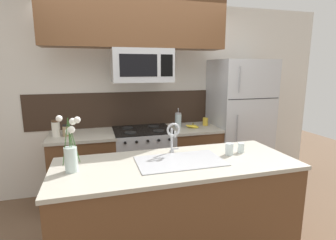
{
  "coord_description": "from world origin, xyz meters",
  "views": [
    {
      "loc": [
        -0.61,
        -2.42,
        1.72
      ],
      "look_at": [
        0.17,
        0.27,
        1.16
      ],
      "focal_mm": 28.0,
      "sensor_mm": 36.0,
      "label": 1
    }
  ],
  "objects_px": {
    "flower_vase": "(71,153)",
    "spare_glass": "(241,148)",
    "stove_range": "(143,162)",
    "storage_jar_tall": "(56,128)",
    "storage_jar_medium": "(66,130)",
    "banana_bunch": "(193,126)",
    "sink_faucet": "(173,134)",
    "french_press": "(178,120)",
    "coffee_tin": "(205,122)",
    "microwave": "(142,66)",
    "drinking_glass": "(229,149)",
    "refrigerator": "(238,123)"
  },
  "relations": [
    {
      "from": "french_press",
      "to": "storage_jar_tall",
      "type": "bearing_deg",
      "value": -176.85
    },
    {
      "from": "refrigerator",
      "to": "flower_vase",
      "type": "relative_size",
      "value": 3.98
    },
    {
      "from": "microwave",
      "to": "sink_faucet",
      "type": "height_order",
      "value": "microwave"
    },
    {
      "from": "microwave",
      "to": "storage_jar_medium",
      "type": "relative_size",
      "value": 5.39
    },
    {
      "from": "storage_jar_tall",
      "to": "flower_vase",
      "type": "height_order",
      "value": "flower_vase"
    },
    {
      "from": "sink_faucet",
      "to": "spare_glass",
      "type": "xyz_separation_m",
      "value": [
        0.65,
        -0.14,
        -0.15
      ]
    },
    {
      "from": "storage_jar_medium",
      "to": "french_press",
      "type": "height_order",
      "value": "french_press"
    },
    {
      "from": "storage_jar_tall",
      "to": "sink_faucet",
      "type": "bearing_deg",
      "value": -41.08
    },
    {
      "from": "microwave",
      "to": "spare_glass",
      "type": "bearing_deg",
      "value": -57.01
    },
    {
      "from": "banana_bunch",
      "to": "flower_vase",
      "type": "bearing_deg",
      "value": -142.02
    },
    {
      "from": "flower_vase",
      "to": "stove_range",
      "type": "bearing_deg",
      "value": 56.72
    },
    {
      "from": "stove_range",
      "to": "microwave",
      "type": "xyz_separation_m",
      "value": [
        0.0,
        -0.02,
        1.29
      ]
    },
    {
      "from": "refrigerator",
      "to": "coffee_tin",
      "type": "distance_m",
      "value": 0.51
    },
    {
      "from": "stove_range",
      "to": "refrigerator",
      "type": "height_order",
      "value": "refrigerator"
    },
    {
      "from": "drinking_glass",
      "to": "microwave",
      "type": "bearing_deg",
      "value": 116.89
    },
    {
      "from": "storage_jar_tall",
      "to": "storage_jar_medium",
      "type": "relative_size",
      "value": 1.44
    },
    {
      "from": "microwave",
      "to": "spare_glass",
      "type": "distance_m",
      "value": 1.59
    },
    {
      "from": "spare_glass",
      "to": "microwave",
      "type": "bearing_deg",
      "value": 122.99
    },
    {
      "from": "drinking_glass",
      "to": "flower_vase",
      "type": "relative_size",
      "value": 0.24
    },
    {
      "from": "coffee_tin",
      "to": "drinking_glass",
      "type": "xyz_separation_m",
      "value": [
        -0.32,
        -1.26,
        0.0
      ]
    },
    {
      "from": "stove_range",
      "to": "storage_jar_tall",
      "type": "bearing_deg",
      "value": -178.58
    },
    {
      "from": "storage_jar_tall",
      "to": "french_press",
      "type": "bearing_deg",
      "value": 3.15
    },
    {
      "from": "microwave",
      "to": "french_press",
      "type": "relative_size",
      "value": 2.79
    },
    {
      "from": "french_press",
      "to": "spare_glass",
      "type": "bearing_deg",
      "value": -79.12
    },
    {
      "from": "french_press",
      "to": "sink_faucet",
      "type": "xyz_separation_m",
      "value": [
        -0.41,
        -1.09,
        0.1
      ]
    },
    {
      "from": "coffee_tin",
      "to": "banana_bunch",
      "type": "bearing_deg",
      "value": -154.81
    },
    {
      "from": "storage_jar_medium",
      "to": "spare_glass",
      "type": "bearing_deg",
      "value": -33.91
    },
    {
      "from": "stove_range",
      "to": "banana_bunch",
      "type": "xyz_separation_m",
      "value": [
        0.68,
        -0.06,
        0.47
      ]
    },
    {
      "from": "microwave",
      "to": "storage_jar_medium",
      "type": "xyz_separation_m",
      "value": [
        -0.94,
        -0.02,
        -0.77
      ]
    },
    {
      "from": "storage_jar_medium",
      "to": "spare_glass",
      "type": "height_order",
      "value": "storage_jar_medium"
    },
    {
      "from": "microwave",
      "to": "storage_jar_medium",
      "type": "bearing_deg",
      "value": -178.88
    },
    {
      "from": "microwave",
      "to": "refrigerator",
      "type": "distance_m",
      "value": 1.65
    },
    {
      "from": "banana_bunch",
      "to": "spare_glass",
      "type": "relative_size",
      "value": 2.02
    },
    {
      "from": "storage_jar_medium",
      "to": "coffee_tin",
      "type": "xyz_separation_m",
      "value": [
        1.86,
        0.09,
        -0.01
      ]
    },
    {
      "from": "microwave",
      "to": "storage_jar_medium",
      "type": "distance_m",
      "value": 1.21
    },
    {
      "from": "banana_bunch",
      "to": "french_press",
      "type": "height_order",
      "value": "french_press"
    },
    {
      "from": "spare_glass",
      "to": "storage_jar_medium",
      "type": "bearing_deg",
      "value": 146.09
    },
    {
      "from": "stove_range",
      "to": "sink_faucet",
      "type": "distance_m",
      "value": 1.22
    },
    {
      "from": "microwave",
      "to": "banana_bunch",
      "type": "distance_m",
      "value": 1.07
    },
    {
      "from": "coffee_tin",
      "to": "drinking_glass",
      "type": "height_order",
      "value": "drinking_glass"
    },
    {
      "from": "coffee_tin",
      "to": "french_press",
      "type": "bearing_deg",
      "value": 178.59
    },
    {
      "from": "sink_faucet",
      "to": "microwave",
      "type": "bearing_deg",
      "value": 95.59
    },
    {
      "from": "stove_range",
      "to": "banana_bunch",
      "type": "height_order",
      "value": "banana_bunch"
    },
    {
      "from": "spare_glass",
      "to": "french_press",
      "type": "bearing_deg",
      "value": 100.88
    },
    {
      "from": "microwave",
      "to": "refrigerator",
      "type": "height_order",
      "value": "microwave"
    },
    {
      "from": "refrigerator",
      "to": "flower_vase",
      "type": "distance_m",
      "value": 2.56
    },
    {
      "from": "storage_jar_medium",
      "to": "sink_faucet",
      "type": "xyz_separation_m",
      "value": [
        1.04,
        -0.99,
        0.13
      ]
    },
    {
      "from": "flower_vase",
      "to": "spare_glass",
      "type": "bearing_deg",
      "value": 1.71
    },
    {
      "from": "microwave",
      "to": "refrigerator",
      "type": "bearing_deg",
      "value": 1.64
    },
    {
      "from": "stove_range",
      "to": "sink_faucet",
      "type": "height_order",
      "value": "sink_faucet"
    }
  ]
}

